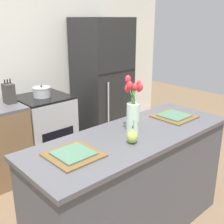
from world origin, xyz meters
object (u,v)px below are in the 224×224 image
(refrigerator, at_px, (102,84))
(stove_range, at_px, (46,131))
(pear_figurine, at_px, (132,136))
(cooking_pot, at_px, (42,92))
(knife_block, at_px, (9,93))
(plate_setting_left, at_px, (73,154))
(flower_vase, at_px, (133,110))
(plate_setting_right, at_px, (174,116))

(refrigerator, bearing_deg, stove_range, -179.96)
(stove_range, distance_m, pear_figurine, 1.81)
(refrigerator, distance_m, cooking_pot, 0.96)
(stove_range, height_order, knife_block, knife_block)
(plate_setting_left, distance_m, cooking_pot, 1.70)
(refrigerator, relative_size, plate_setting_left, 5.50)
(flower_vase, distance_m, plate_setting_left, 0.61)
(knife_block, bearing_deg, stove_range, 0.42)
(refrigerator, height_order, pear_figurine, refrigerator)
(stove_range, height_order, cooking_pot, cooking_pot)
(cooking_pot, xyz_separation_m, knife_block, (-0.40, 0.00, 0.05))
(plate_setting_right, bearing_deg, cooking_pot, 106.68)
(flower_vase, height_order, plate_setting_left, flower_vase)
(stove_range, bearing_deg, pear_figurine, -97.71)
(refrigerator, xyz_separation_m, cooking_pot, (-0.96, -0.01, 0.05))
(refrigerator, height_order, flower_vase, refrigerator)
(flower_vase, relative_size, knife_block, 1.68)
(pear_figurine, xyz_separation_m, cooking_pot, (0.22, 1.70, -0.03))
(stove_range, height_order, plate_setting_right, plate_setting_right)
(refrigerator, xyz_separation_m, pear_figurine, (-1.18, -1.71, 0.08))
(plate_setting_right, bearing_deg, flower_vase, 178.40)
(pear_figurine, xyz_separation_m, plate_setting_left, (-0.43, 0.13, -0.04))
(pear_figurine, height_order, plate_setting_right, pear_figurine)
(pear_figurine, bearing_deg, flower_vase, 42.87)
(plate_setting_right, xyz_separation_m, knife_block, (-0.87, 1.58, 0.06))
(pear_figurine, xyz_separation_m, plate_setting_right, (0.69, 0.13, -0.04))
(refrigerator, xyz_separation_m, plate_setting_right, (-0.49, -1.58, 0.04))
(pear_figurine, distance_m, knife_block, 1.72)
(plate_setting_left, relative_size, cooking_pot, 1.54)
(flower_vase, relative_size, pear_figurine, 3.38)
(flower_vase, distance_m, plate_setting_right, 0.57)
(pear_figurine, bearing_deg, plate_setting_left, 163.66)
(knife_block, bearing_deg, plate_setting_left, -99.00)
(stove_range, relative_size, knife_block, 3.30)
(stove_range, relative_size, plate_setting_left, 2.72)
(plate_setting_right, relative_size, knife_block, 1.21)
(pear_figurine, relative_size, plate_setting_right, 0.41)
(stove_range, distance_m, refrigerator, 1.05)
(plate_setting_right, relative_size, cooking_pot, 1.54)
(stove_range, height_order, plate_setting_left, plate_setting_left)
(stove_range, relative_size, pear_figurine, 6.66)
(cooking_pot, bearing_deg, plate_setting_left, -112.39)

